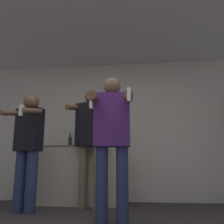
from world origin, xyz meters
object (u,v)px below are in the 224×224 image
Objects in this scene: person_woman_foreground at (112,134)px; person_man_side at (28,144)px; bottle_amber_bourbon at (82,140)px; bottle_dark_rum at (87,139)px; person_spectator_back at (90,134)px; bottle_clear_vodka at (70,141)px.

person_woman_foreground is 1.00× the size of person_man_side.
person_man_side is at bearing -122.09° from bottle_amber_bourbon.
bottle_amber_bourbon is 1.04m from person_man_side.
bottle_amber_bourbon is 0.19× the size of person_woman_foreground.
person_spectator_back reaches higher than bottle_dark_rum.
person_man_side is at bearing -126.57° from bottle_dark_rum.
bottle_dark_rum reaches higher than bottle_clear_vodka.
bottle_clear_vodka is 0.62m from person_spectator_back.
person_man_side reaches higher than bottle_dark_rum.
person_man_side is (-0.55, -0.87, -0.15)m from bottle_amber_bourbon.
person_spectator_back is at bearing -44.11° from bottle_clear_vodka.
bottle_amber_bourbon is (0.20, 0.00, 0.02)m from bottle_clear_vodka.
person_man_side is at bearing 156.16° from person_woman_foreground.
person_man_side is at bearing -150.58° from person_spectator_back.
person_spectator_back is (0.24, -0.43, 0.04)m from bottle_amber_bourbon.
bottle_clear_vodka is 0.16× the size of person_man_side.
bottle_dark_rum is at bearing 107.87° from person_spectator_back.
bottle_amber_bourbon is 0.17× the size of person_spectator_back.
person_woman_foreground is at bearing -23.84° from person_man_side.
person_man_side is (-0.65, -0.87, -0.17)m from bottle_dark_rum.
person_spectator_back is at bearing 114.38° from person_woman_foreground.
bottle_clear_vodka is at bearing 180.00° from bottle_dark_rum.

